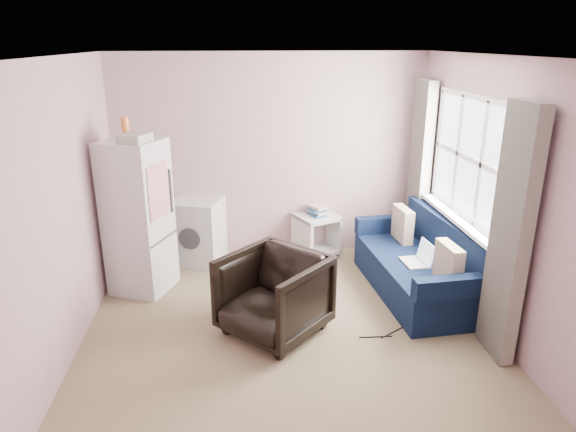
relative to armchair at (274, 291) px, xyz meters
name	(u,v)px	position (x,y,z in m)	size (l,w,h in m)	color
room	(292,211)	(0.15, -0.14, 0.83)	(3.84, 4.24, 2.54)	#807054
armchair	(274,291)	(0.00, 0.00, 0.00)	(0.83, 0.78, 0.85)	black
fridge	(138,216)	(-1.36, 1.06, 0.42)	(0.74, 0.74, 1.89)	silver
washing_machine	(198,229)	(-0.80, 1.75, -0.01)	(0.70, 0.70, 0.80)	silver
side_table	(317,232)	(0.69, 1.80, -0.12)	(0.63, 0.63, 0.66)	#BBBAB7
sofa	(422,267)	(1.66, 0.64, -0.13)	(0.97, 1.90, 0.82)	#0B1836
window_dressing	(456,197)	(1.92, 0.55, 0.68)	(0.17, 2.62, 2.18)	white
floor_cables	(384,335)	(1.02, -0.17, -0.42)	(0.47, 0.18, 0.01)	black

